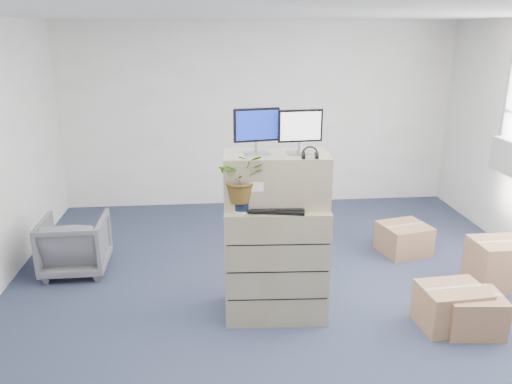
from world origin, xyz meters
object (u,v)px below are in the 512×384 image
filing_cabinet_lower (275,260)px  keyboard (276,209)px  monitor_left (257,129)px  office_chair (75,242)px  potted_plant (242,184)px  water_bottle (287,190)px  monitor_right (300,129)px

filing_cabinet_lower → keyboard: bearing=-96.5°
monitor_left → office_chair: size_ratio=0.58×
monitor_left → potted_plant: (-0.15, -0.16, -0.46)m
filing_cabinet_lower → water_bottle: 0.69m
filing_cabinet_lower → office_chair: size_ratio=1.54×
monitor_right → water_bottle: bearing=146.9°
water_bottle → potted_plant: potted_plant is taller
monitor_right → water_bottle: monitor_right is taller
keyboard → water_bottle: water_bottle is taller
water_bottle → keyboard: bearing=-121.4°
office_chair → monitor_left: bearing=151.4°
potted_plant → filing_cabinet_lower: bearing=18.3°
filing_cabinet_lower → keyboard: keyboard is taller
monitor_left → office_chair: monitor_left is taller
keyboard → water_bottle: 0.28m
monitor_right → filing_cabinet_lower: bearing=-179.6°
filing_cabinet_lower → potted_plant: size_ratio=2.45×
monitor_left → monitor_right: monitor_left is taller
filing_cabinet_lower → monitor_left: size_ratio=2.67×
filing_cabinet_lower → monitor_left: bearing=167.0°
filing_cabinet_lower → potted_plant: bearing=-158.5°
monitor_right → office_chair: size_ratio=0.56×
office_chair → potted_plant: bearing=145.9°
keyboard → office_chair: bearing=161.9°
monitor_left → potted_plant: bearing=-142.7°
filing_cabinet_lower → water_bottle: water_bottle is taller
monitor_right → office_chair: 2.98m
potted_plant → office_chair: (-1.83, 1.20, -1.00)m
keyboard → potted_plant: 0.38m
filing_cabinet_lower → office_chair: bearing=156.5°
water_bottle → potted_plant: bearing=-157.2°
filing_cabinet_lower → keyboard: size_ratio=2.14×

